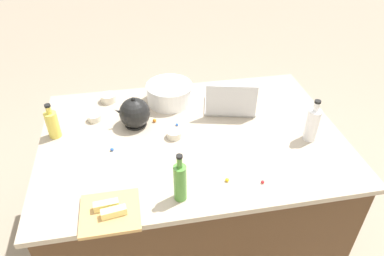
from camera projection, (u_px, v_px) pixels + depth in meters
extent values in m
plane|color=gray|center=(192.00, 234.00, 2.58)|extent=(12.00, 12.00, 0.00)
cube|color=#4C331E|center=(192.00, 192.00, 2.32)|extent=(1.63, 1.11, 0.87)
cube|color=tan|center=(192.00, 137.00, 2.05)|extent=(1.69, 1.17, 0.03)
cube|color=#B7B7BC|center=(229.00, 106.00, 2.27)|extent=(0.35, 0.29, 0.02)
cube|color=black|center=(229.00, 104.00, 2.27)|extent=(0.30, 0.21, 0.00)
cube|color=#B7B7BC|center=(231.00, 101.00, 2.11)|extent=(0.29, 0.08, 0.20)
cube|color=silver|center=(231.00, 100.00, 2.11)|extent=(0.26, 0.07, 0.18)
cylinder|color=white|center=(169.00, 94.00, 2.29)|extent=(0.29, 0.29, 0.12)
cylinder|color=black|center=(169.00, 93.00, 2.28)|extent=(0.23, 0.23, 0.11)
torus|color=white|center=(169.00, 86.00, 2.25)|extent=(0.30, 0.30, 0.02)
cylinder|color=#4C8C38|center=(180.00, 183.00, 1.60)|extent=(0.06, 0.06, 0.19)
cylinder|color=#4C8C38|center=(180.00, 162.00, 1.53)|extent=(0.03, 0.03, 0.05)
cylinder|color=black|center=(179.00, 157.00, 1.51)|extent=(0.03, 0.03, 0.01)
cylinder|color=white|center=(312.00, 125.00, 1.96)|extent=(0.07, 0.07, 0.19)
cylinder|color=white|center=(317.00, 107.00, 1.89)|extent=(0.03, 0.03, 0.05)
cylinder|color=black|center=(318.00, 102.00, 1.87)|extent=(0.03, 0.03, 0.01)
cylinder|color=#DBC64C|center=(53.00, 125.00, 1.99)|extent=(0.07, 0.07, 0.15)
cylinder|color=#DBC64C|center=(49.00, 110.00, 1.93)|extent=(0.03, 0.03, 0.04)
cylinder|color=black|center=(47.00, 106.00, 1.91)|extent=(0.03, 0.03, 0.01)
cylinder|color=black|center=(136.00, 123.00, 2.12)|extent=(0.13, 0.13, 0.01)
sphere|color=black|center=(135.00, 113.00, 2.08)|extent=(0.18, 0.18, 0.18)
cone|color=black|center=(119.00, 112.00, 2.05)|extent=(0.08, 0.03, 0.07)
sphere|color=black|center=(133.00, 99.00, 2.02)|extent=(0.02, 0.02, 0.02)
cube|color=tan|center=(110.00, 213.00, 1.58)|extent=(0.26, 0.24, 0.02)
cube|color=#F4E58C|center=(106.00, 205.00, 1.58)|extent=(0.11, 0.05, 0.04)
cube|color=#F4E58C|center=(114.00, 212.00, 1.55)|extent=(0.11, 0.05, 0.04)
cylinder|color=beige|center=(174.00, 134.00, 2.01)|extent=(0.08, 0.08, 0.04)
cylinder|color=beige|center=(109.00, 98.00, 2.31)|extent=(0.10, 0.10, 0.05)
cylinder|color=beige|center=(94.00, 118.00, 2.15)|extent=(0.08, 0.08, 0.04)
sphere|color=blue|center=(177.00, 125.00, 2.11)|extent=(0.02, 0.02, 0.02)
sphere|color=blue|center=(112.00, 149.00, 1.92)|extent=(0.02, 0.02, 0.02)
sphere|color=red|center=(263.00, 182.00, 1.73)|extent=(0.02, 0.02, 0.02)
sphere|color=yellow|center=(227.00, 180.00, 1.74)|extent=(0.02, 0.02, 0.02)
sphere|color=orange|center=(155.00, 120.00, 2.14)|extent=(0.02, 0.02, 0.02)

